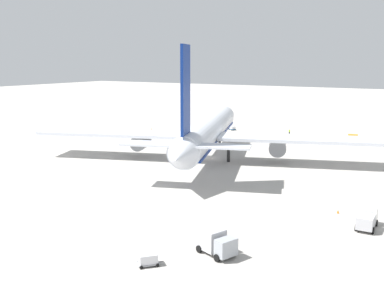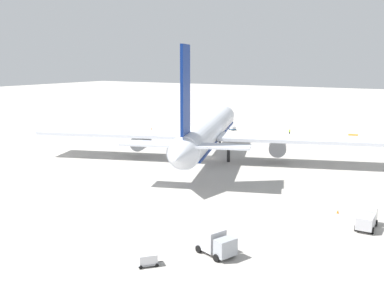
{
  "view_description": "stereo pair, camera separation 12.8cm",
  "coord_description": "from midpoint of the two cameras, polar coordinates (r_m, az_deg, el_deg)",
  "views": [
    {
      "loc": [
        -92.26,
        -50.18,
        22.73
      ],
      "look_at": [
        -5.27,
        1.36,
        4.13
      ],
      "focal_mm": 42.63,
      "sensor_mm": 36.0,
      "label": 1
    },
    {
      "loc": [
        -92.2,
        -50.29,
        22.73
      ],
      "look_at": [
        -5.27,
        1.36,
        4.13
      ],
      "focal_mm": 42.63,
      "sensor_mm": 36.0,
      "label": 2
    }
  ],
  "objects": [
    {
      "name": "traffic_cone_1",
      "position": [
        152.45,
        -5.07,
        1.91
      ],
      "size": [
        0.36,
        0.36,
        0.55
      ],
      "primitive_type": "cone",
      "color": "orange",
      "rests_on": "ground"
    },
    {
      "name": "service_truck_0",
      "position": [
        55.34,
        2.89,
        -12.04
      ],
      "size": [
        4.12,
        5.59,
        2.95
      ],
      "color": "#999EA5",
      "rests_on": "ground"
    },
    {
      "name": "service_van",
      "position": [
        137.67,
        19.46,
        0.75
      ],
      "size": [
        2.72,
        4.38,
        1.97
      ],
      "color": "orange",
      "rests_on": "ground"
    },
    {
      "name": "service_truck_1",
      "position": [
        67.61,
        21.06,
        -8.77
      ],
      "size": [
        5.1,
        2.5,
        2.51
      ],
      "color": "white",
      "rests_on": "ground"
    },
    {
      "name": "traffic_cone_0",
      "position": [
        72.84,
        17.83,
        -8.05
      ],
      "size": [
        0.36,
        0.36,
        0.55
      ],
      "primitive_type": "cone",
      "color": "orange",
      "rests_on": "ground"
    },
    {
      "name": "airliner",
      "position": [
        104.89,
        1.98,
        1.54
      ],
      "size": [
        64.36,
        78.44,
        25.48
      ],
      "color": "silver",
      "rests_on": "ground"
    },
    {
      "name": "ground_plane",
      "position": [
        107.46,
        2.1,
        -1.8
      ],
      "size": [
        600.0,
        600.0,
        0.0
      ],
      "primitive_type": "plane",
      "color": "#ADA8A0"
    },
    {
      "name": "ground_worker_1",
      "position": [
        144.71,
        12.13,
        1.49
      ],
      "size": [
        0.4,
        0.4,
        1.69
      ],
      "color": "black",
      "rests_on": "ground"
    },
    {
      "name": "baggage_cart_1",
      "position": [
        151.57,
        5.11,
        2.03
      ],
      "size": [
        2.67,
        3.0,
        1.28
      ],
      "color": "#26598C",
      "rests_on": "ground"
    },
    {
      "name": "baggage_cart_0",
      "position": [
        52.94,
        -5.51,
        -14.16
      ],
      "size": [
        2.74,
        2.64,
        1.37
      ],
      "color": "gray",
      "rests_on": "ground"
    }
  ]
}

